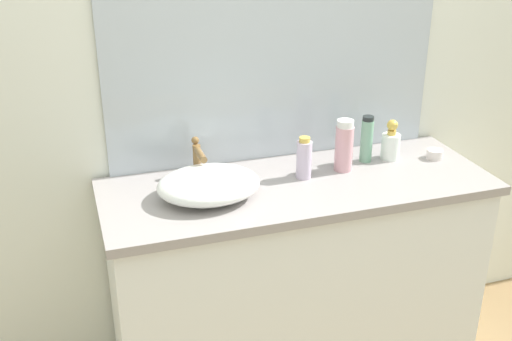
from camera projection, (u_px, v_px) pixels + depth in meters
name	position (u px, v px, depth m)	size (l,w,h in m)	color
bathroom_wall_rear	(257.00, 43.00, 2.34)	(6.00, 0.06, 2.60)	silver
vanity_counter	(296.00, 281.00, 2.45)	(1.42, 0.53, 0.85)	white
wall_mirror_panel	(276.00, 30.00, 2.30)	(1.29, 0.01, 0.99)	#B2BCC6
sink_basin	(209.00, 185.00, 2.15)	(0.36, 0.29, 0.10)	white
faucet	(198.00, 157.00, 2.27)	(0.03, 0.15, 0.15)	brown
soap_dispenser	(391.00, 143.00, 2.45)	(0.07, 0.07, 0.16)	white
lotion_bottle	(304.00, 159.00, 2.29)	(0.06, 0.06, 0.16)	silver
perfume_bottle	(367.00, 139.00, 2.42)	(0.05, 0.05, 0.18)	#6FA285
spray_can	(344.00, 146.00, 2.34)	(0.07, 0.07, 0.20)	#D59BA5
candle_jar	(435.00, 154.00, 2.48)	(0.06, 0.06, 0.04)	silver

